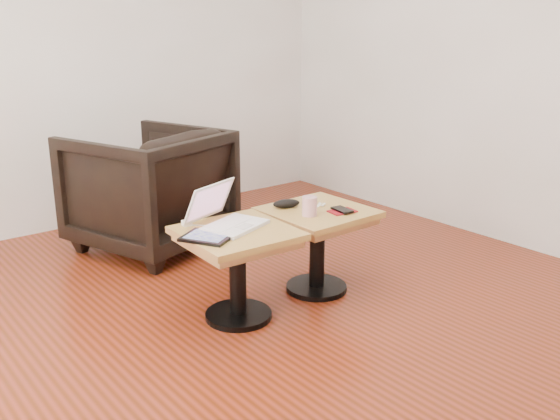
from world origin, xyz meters
TOP-DOWN VIEW (x-y plane):
  - room_shell at (0.00, 0.00)m, footprint 4.52×4.52m
  - side_table_left at (0.22, 0.32)m, footprint 0.53×0.53m
  - side_table_right at (0.75, 0.33)m, footprint 0.51×0.51m
  - laptop at (0.21, 0.41)m, footprint 0.39×0.39m
  - tablet at (0.04, 0.31)m, footprint 0.26×0.27m
  - charging_adapter at (0.07, 0.53)m, footprint 0.04×0.04m
  - glasses_case at (0.64, 0.46)m, footprint 0.16×0.11m
  - striped_cup at (0.64, 0.28)m, footprint 0.09×0.09m
  - earbuds_tangle at (0.80, 0.38)m, footprint 0.07×0.06m
  - phone_on_sleeve at (0.82, 0.22)m, footprint 0.15×0.13m
  - armchair at (0.36, 1.52)m, footprint 1.05×1.07m

SIDE VIEW (x-z plane):
  - side_table_left at x=0.22m, z-range 0.12..0.58m
  - side_table_right at x=0.75m, z-range 0.12..0.58m
  - armchair at x=0.36m, z-range 0.00..0.78m
  - earbuds_tangle at x=0.80m, z-range 0.46..0.48m
  - phone_on_sleeve at x=0.82m, z-range 0.46..0.48m
  - tablet at x=0.04m, z-range 0.46..0.48m
  - charging_adapter at x=0.07m, z-range 0.46..0.49m
  - glasses_case at x=0.64m, z-range 0.46..0.51m
  - laptop at x=0.21m, z-range 0.40..0.61m
  - striped_cup at x=0.64m, z-range 0.46..0.56m
  - room_shell at x=0.00m, z-range 0.00..2.71m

